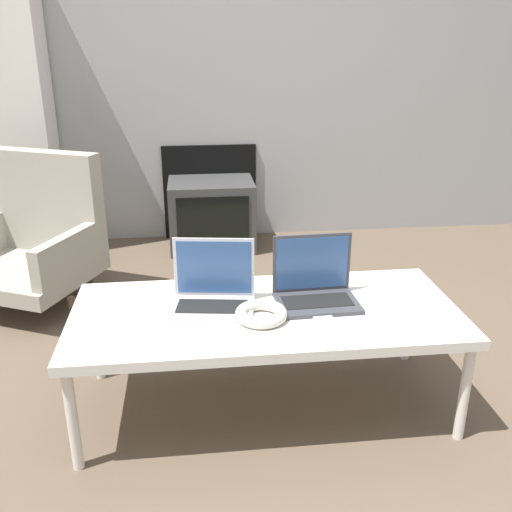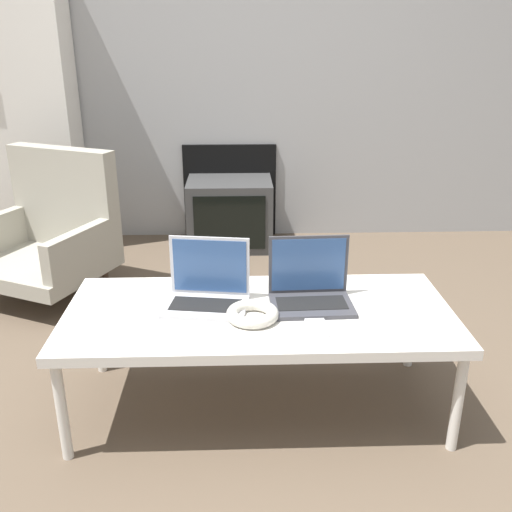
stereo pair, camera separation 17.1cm
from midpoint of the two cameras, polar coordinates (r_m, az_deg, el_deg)
The scene contains 9 objects.
ground_plane at distance 2.11m, azimuth -0.91°, elevation -17.32°, with size 14.00×14.00×0.00m, color brown.
wall_back at distance 3.84m, azimuth -4.55°, elevation 20.81°, with size 7.00×0.08×2.60m.
table at distance 2.05m, azimuth -1.44°, elevation -6.18°, with size 1.37×0.61×0.40m.
laptop_left at distance 2.05m, azimuth -6.73°, elevation -3.57°, with size 0.32×0.24×0.24m.
laptop_right at distance 2.08m, azimuth 3.58°, elevation -3.09°, with size 0.30×0.21×0.24m.
headphones at distance 1.96m, azimuth -1.99°, elevation -5.84°, with size 0.18×0.18×0.04m.
phone at distance 1.93m, azimuth 4.51°, elevation -6.95°, with size 0.07×0.13×0.01m.
tv at distance 3.74m, azimuth -5.76°, elevation 4.16°, with size 0.54×0.42×0.44m.
armchair at distance 3.21m, azimuth -22.75°, elevation 1.79°, with size 0.83×0.80×0.76m.
Camera 1 is at (-0.24, -1.64, 1.32)m, focal length 40.00 mm.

